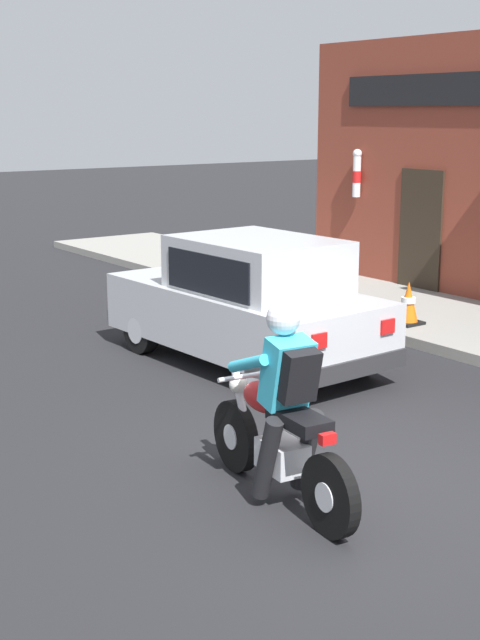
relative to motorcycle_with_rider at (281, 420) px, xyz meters
The scene contains 5 objects.
ground_plane 1.10m from the motorcycle_with_rider, 21.23° to the right, with size 80.00×80.00×0.00m, color black.
sidewalk_curb 6.26m from the motorcycle_with_rider, 25.54° to the left, with size 2.60×22.00×0.14m, color gray.
motorcycle_with_rider is the anchor object (origin of this frame).
car_hatchback 3.93m from the motorcycle_with_rider, 57.29° to the left, with size 1.78×3.84×1.57m.
traffic_cone 5.83m from the motorcycle_with_rider, 33.79° to the left, with size 0.36×0.36×0.60m.
Camera 1 is at (-4.92, -4.78, 3.00)m, focal length 50.00 mm.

